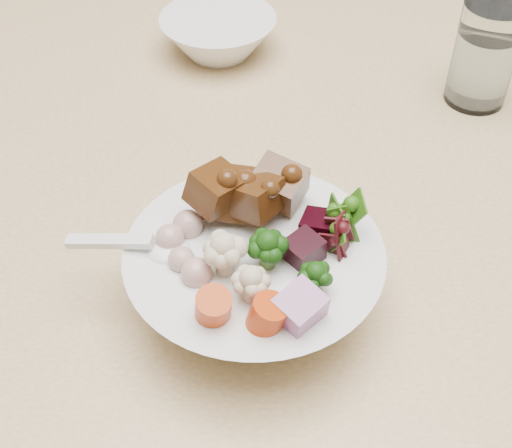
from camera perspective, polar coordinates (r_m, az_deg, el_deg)
The scene contains 5 objects.
chair_far at distance 1.48m, azimuth 16.26°, elevation 10.93°, with size 0.48×0.48×0.84m.
food_bowl at distance 0.56m, azimuth 0.01°, elevation -3.84°, with size 0.20×0.20×0.11m.
soup_spoon at distance 0.54m, azimuth -8.19°, elevation -2.04°, with size 0.10×0.04×0.02m.
water_glass at distance 0.80m, azimuth 17.75°, elevation 12.53°, with size 0.06×0.06×0.11m.
side_bowl at distance 0.86m, azimuth -3.03°, elevation 14.85°, with size 0.13×0.13×0.04m, color white, non-canonical shape.
Camera 1 is at (-0.19, -0.57, 1.26)m, focal length 50.00 mm.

